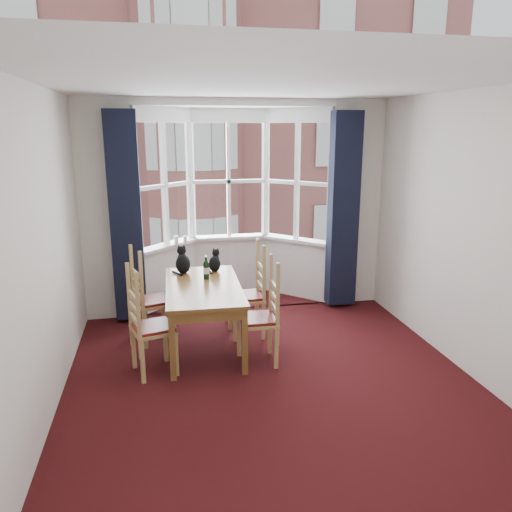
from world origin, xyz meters
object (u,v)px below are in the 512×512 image
object	(u,v)px
dining_table	(203,292)
cat_left	(183,262)
chair_left_far	(146,303)
chair_right_far	(253,297)
wine_bottle	(206,269)
cat_right	(215,262)
chair_right_near	(266,320)
candle_tall	(176,240)
chair_left_near	(144,330)
candle_short	(185,239)

from	to	relation	value
dining_table	cat_left	world-z (taller)	cat_left
chair_left_far	chair_right_far	size ratio (longest dim) A/B	1.00
dining_table	chair_left_far	distance (m)	0.73
chair_left_far	cat_left	size ratio (longest dim) A/B	2.71
chair_right_far	wine_bottle	bearing A→B (deg)	-175.83
cat_right	chair_right_far	bearing A→B (deg)	-31.71
chair_right_near	candle_tall	xyz separation A→B (m)	(-0.83, 2.02, 0.46)
chair_right_far	wine_bottle	size ratio (longest dim) A/B	3.41
chair_left_near	chair_right_near	size ratio (longest dim) A/B	1.00
chair_right_far	candle_short	xyz separation A→B (m)	(-0.72, 1.30, 0.45)
dining_table	chair_right_far	distance (m)	0.70
cat_left	candle_short	size ratio (longest dim) A/B	3.30
cat_left	cat_right	world-z (taller)	cat_left
dining_table	chair_right_near	bearing A→B (deg)	-38.34
dining_table	chair_left_far	size ratio (longest dim) A/B	1.68
chair_right_near	chair_right_far	world-z (taller)	same
dining_table	candle_tall	bearing A→B (deg)	98.31
dining_table	wine_bottle	distance (m)	0.31
chair_right_far	chair_left_near	bearing A→B (deg)	-148.12
cat_left	dining_table	bearing A→B (deg)	-70.40
dining_table	chair_right_far	size ratio (longest dim) A/B	1.68
chair_left_far	candle_tall	distance (m)	1.39
chair_left_far	chair_right_near	distance (m)	1.47
chair_left_far	candle_tall	bearing A→B (deg)	71.60
dining_table	chair_right_far	bearing A→B (deg)	23.36
chair_left_near	wine_bottle	size ratio (longest dim) A/B	3.41
chair_right_near	chair_right_far	distance (m)	0.75
dining_table	cat_left	size ratio (longest dim) A/B	4.56
dining_table	chair_left_far	world-z (taller)	chair_left_far
chair_right_near	chair_right_far	bearing A→B (deg)	89.13
cat_left	candle_tall	distance (m)	1.01
dining_table	chair_left_near	distance (m)	0.85
chair_left_far	cat_left	xyz separation A→B (m)	(0.45, 0.24, 0.40)
candle_short	dining_table	bearing A→B (deg)	-86.40
chair_left_far	chair_right_near	bearing A→B (deg)	-31.72
cat_right	candle_tall	distance (m)	1.09
chair_left_near	candle_tall	xyz separation A→B (m)	(0.42, 2.06, 0.46)
cat_right	wine_bottle	distance (m)	0.33
chair_right_near	cat_right	size ratio (longest dim) A/B	3.26
wine_bottle	chair_right_far	bearing A→B (deg)	4.17
chair_left_near	cat_right	world-z (taller)	cat_right
chair_left_near	chair_right_far	size ratio (longest dim) A/B	1.00
candle_short	chair_left_far	bearing A→B (deg)	-112.95
chair_right_near	candle_tall	distance (m)	2.23
dining_table	cat_left	distance (m)	0.60
wine_bottle	chair_left_far	bearing A→B (deg)	174.79
chair_left_near	chair_left_far	distance (m)	0.81
candle_short	chair_right_far	bearing A→B (deg)	-61.12
chair_left_near	cat_right	distance (m)	1.39
wine_bottle	candle_tall	world-z (taller)	wine_bottle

